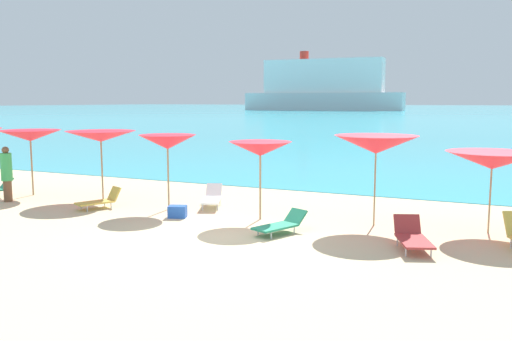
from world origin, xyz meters
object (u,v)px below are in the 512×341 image
Objects in this scene: umbrella_5 at (376,145)px; lounge_chair_3 at (281,224)px; umbrella_4 at (260,149)px; lounge_chair_8 at (412,237)px; umbrella_6 at (492,161)px; cooler_box at (178,212)px; umbrella_1 at (30,136)px; lounge_chair_5 at (100,200)px; umbrella_2 at (101,136)px; lounge_chair_2 at (212,197)px; beachgoer_1 at (7,173)px; cruise_ship at (323,88)px; umbrella_3 at (167,142)px.

umbrella_5 is 3.26m from lounge_chair_3.
umbrella_4 reaches higher than lounge_chair_8.
cooler_box is at bearing -167.79° from umbrella_6.
umbrella_1 is 4.25m from lounge_chair_5.
lounge_chair_2 is at bearing 5.44° from umbrella_2.
umbrella_5 is 1.32× the size of beachgoer_1.
cooler_box is (-6.53, 0.57, -0.12)m from lounge_chair_8.
lounge_chair_2 is (-7.91, 0.01, -1.52)m from umbrella_6.
lounge_chair_5 is at bearing -172.66° from umbrella_4.
cruise_ship is (-45.76, 170.20, 5.93)m from umbrella_2.
umbrella_6 is 4.91× the size of cooler_box.
umbrella_1 is 6.94m from cooler_box.
umbrella_6 is 1.56× the size of lounge_chair_3.
umbrella_1 is at bearing 163.70° from lounge_chair_2.
lounge_chair_2 is 3.34× the size of cooler_box.
cruise_ship is at bearing 85.59° from cooler_box.
cruise_ship is at bearing 104.15° from umbrella_1.
lounge_chair_2 is (-5.13, 0.43, -1.85)m from umbrella_5.
cooler_box is at bearing -161.06° from umbrella_4.
umbrella_1 is 176.04m from cruise_ship.
umbrella_3 is 2.79m from lounge_chair_5.
lounge_chair_3 reaches higher than cooler_box.
umbrella_3 is at bearing 178.19° from umbrella_4.
umbrella_2 is at bearing -171.09° from lounge_chair_3.
cooler_box is (2.87, -0.11, -0.09)m from lounge_chair_5.
beachgoer_1 is at bearing -172.23° from umbrella_5.
cooler_box is at bearing -44.75° from umbrella_3.
umbrella_2 is at bearing 147.94° from lounge_chair_8.
beachgoer_1 is at bearing -173.19° from umbrella_4.
umbrella_1 is 1.45× the size of lounge_chair_3.
lounge_chair_5 is (-10.92, -1.63, -1.56)m from umbrella_6.
beachgoer_1 is 0.03× the size of cruise_ship.
umbrella_2 is 4.52m from cooler_box.
beachgoer_1 is 3.62× the size of cooler_box.
beachgoer_1 is at bearing -172.08° from umbrella_6.
umbrella_3 is 0.04× the size of cruise_ship.
cooler_box is (6.60, -0.97, -1.91)m from umbrella_1.
umbrella_4 is 2.96m from cooler_box.
umbrella_2 is 2.45m from lounge_chair_5.
lounge_chair_8 is at bearing -6.69° from umbrella_1.
cruise_ship reaches higher than umbrella_1.
umbrella_4 is 3.10m from umbrella_5.
umbrella_5 is 8.45m from lounge_chair_5.
umbrella_1 is 1.37× the size of lounge_chair_2.
umbrella_4 is at bearing -169.55° from umbrella_5.
umbrella_4 is 4.35× the size of cooler_box.
umbrella_1 is 8.83m from umbrella_4.
lounge_chair_8 is (9.40, -0.68, 0.03)m from lounge_chair_5.
umbrella_6 is 11.15m from lounge_chair_5.
cruise_ship is (-51.84, 170.81, 6.07)m from umbrella_4.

